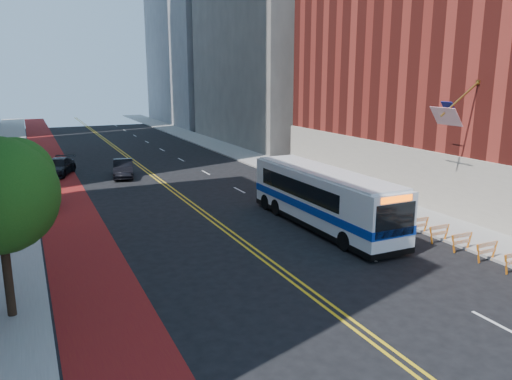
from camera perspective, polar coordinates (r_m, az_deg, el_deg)
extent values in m
plane|color=black|center=(19.09, 11.40, -15.10)|extent=(160.00, 160.00, 0.00)
cube|color=gray|center=(44.32, -26.70, 0.12)|extent=(4.00, 140.00, 0.15)
cube|color=gray|center=(49.57, 2.12, 2.76)|extent=(4.00, 140.00, 0.15)
cube|color=maroon|center=(44.35, -21.68, 0.51)|extent=(3.60, 140.00, 0.01)
cube|color=gold|center=(45.43, -11.69, 1.45)|extent=(0.14, 140.00, 0.01)
cube|color=gold|center=(45.52, -11.25, 1.49)|extent=(0.14, 140.00, 0.01)
cube|color=silver|center=(20.89, 25.81, -13.62)|extent=(0.14, 2.20, 0.01)
cube|color=silver|center=(26.13, 12.15, -7.22)|extent=(0.14, 2.20, 0.01)
cube|color=silver|center=(32.51, 3.66, -2.90)|extent=(0.14, 2.20, 0.01)
cube|color=silver|center=(39.49, -1.90, -0.01)|extent=(0.14, 2.20, 0.01)
cube|color=silver|center=(46.79, -5.76, 2.00)|extent=(0.14, 2.20, 0.01)
cube|color=silver|center=(54.29, -8.57, 3.45)|extent=(0.14, 2.20, 0.01)
cube|color=silver|center=(61.92, -10.70, 4.54)|extent=(0.14, 2.20, 0.01)
cube|color=silver|center=(69.63, -12.36, 5.39)|extent=(0.14, 2.20, 0.01)
cube|color=silver|center=(77.40, -13.69, 6.07)|extent=(0.14, 2.20, 0.01)
cube|color=silver|center=(85.21, -14.79, 6.61)|extent=(0.14, 2.20, 0.01)
cube|color=silver|center=(93.05, -15.70, 7.07)|extent=(0.14, 2.20, 0.01)
cube|color=silver|center=(100.92, -16.47, 7.45)|extent=(0.14, 2.20, 0.01)
cube|color=#9E9384|center=(35.83, 18.39, 1.23)|extent=(0.50, 36.00, 4.00)
cube|color=black|center=(32.15, 25.70, -2.36)|extent=(0.35, 2.80, 2.20)
cube|color=black|center=(36.80, 17.34, 0.17)|extent=(0.35, 2.80, 2.20)
cube|color=black|center=(42.10, 10.98, 2.10)|extent=(0.35, 2.80, 2.20)
cube|color=#A57F33|center=(32.39, 24.14, 11.19)|extent=(0.25, 0.25, 0.25)
cylinder|color=#A57F33|center=(31.41, 22.34, 9.68)|extent=(2.85, 0.12, 2.05)
cube|color=#B21419|center=(30.75, 20.89, 7.87)|extent=(0.75, 1.90, 1.05)
cube|color=navy|center=(31.42, 21.10, 8.95)|extent=(0.39, 0.85, 0.52)
cube|color=orange|center=(25.58, 26.67, -7.63)|extent=(0.32, 0.06, 0.99)
cube|color=orange|center=(26.49, 24.06, -6.68)|extent=(0.32, 0.06, 0.99)
cube|color=orange|center=(27.30, 25.59, -6.26)|extent=(0.32, 0.06, 0.99)
cube|color=orange|center=(26.77, 24.92, -5.66)|extent=(1.25, 0.05, 0.22)
cube|color=orange|center=(26.87, 24.85, -6.36)|extent=(1.25, 0.05, 0.18)
cube|color=orange|center=(27.45, 21.63, -5.78)|extent=(0.32, 0.06, 0.99)
cube|color=orange|center=(28.24, 23.18, -5.40)|extent=(0.32, 0.06, 0.99)
cube|color=orange|center=(27.72, 22.49, -4.80)|extent=(1.25, 0.05, 0.22)
cube|color=orange|center=(27.83, 22.43, -5.49)|extent=(1.25, 0.05, 0.18)
cube|color=orange|center=(28.47, 19.38, -4.93)|extent=(0.32, 0.06, 0.99)
cube|color=orange|center=(29.23, 20.93, -4.59)|extent=(0.32, 0.06, 0.99)
cube|color=orange|center=(28.73, 20.23, -4.00)|extent=(1.25, 0.05, 0.22)
cube|color=orange|center=(28.83, 20.18, -4.66)|extent=(1.25, 0.05, 0.18)
cube|color=orange|center=(29.53, 17.29, -4.13)|extent=(0.32, 0.06, 0.99)
cube|color=orange|center=(30.27, 18.85, -3.83)|extent=(0.32, 0.06, 0.99)
cube|color=orange|center=(29.79, 18.13, -3.25)|extent=(1.25, 0.05, 0.22)
cube|color=orange|center=(29.88, 18.09, -3.89)|extent=(1.25, 0.05, 0.18)
cube|color=orange|center=(30.64, 15.36, -3.39)|extent=(0.32, 0.06, 0.99)
cube|color=orange|center=(31.35, 16.90, -3.12)|extent=(0.32, 0.06, 0.99)
cube|color=orange|center=(30.88, 16.19, -2.54)|extent=(1.25, 0.05, 0.22)
cube|color=orange|center=(30.98, 16.15, -3.16)|extent=(1.25, 0.05, 0.18)
cylinder|color=black|center=(20.70, -26.51, -8.67)|extent=(0.32, 0.32, 3.20)
sphere|color=#123F0D|center=(20.12, -25.82, 1.50)|extent=(2.80, 2.80, 2.80)
cube|color=silver|center=(29.81, 7.70, -0.79)|extent=(2.87, 12.56, 2.98)
cube|color=#082D92|center=(29.92, 7.68, -1.62)|extent=(2.92, 12.60, 0.47)
cube|color=black|center=(30.38, 6.87, 0.45)|extent=(2.88, 8.80, 0.99)
cube|color=black|center=(24.97, 15.60, -3.33)|extent=(2.39, 0.14, 1.67)
cube|color=black|center=(34.95, 2.11, 2.11)|extent=(2.17, 0.13, 1.04)
cube|color=#FF5905|center=(24.70, 15.76, -1.01)|extent=(1.90, 0.11, 0.31)
cube|color=silver|center=(29.48, 7.79, 2.11)|extent=(2.73, 11.93, 0.13)
cube|color=black|center=(30.20, 7.62, -3.54)|extent=(2.91, 12.59, 0.31)
cylinder|color=black|center=(26.34, 10.17, -5.76)|extent=(0.33, 1.05, 1.04)
cylinder|color=black|center=(27.80, 14.31, -4.96)|extent=(0.33, 1.05, 1.04)
cylinder|color=black|center=(32.44, 2.41, -1.97)|extent=(0.33, 1.05, 1.04)
cylinder|color=black|center=(33.64, 6.11, -1.49)|extent=(0.33, 1.05, 1.04)
cylinder|color=black|center=(33.73, 1.20, -1.38)|extent=(0.33, 1.05, 1.04)
cylinder|color=black|center=(34.88, 4.82, -0.94)|extent=(0.33, 1.05, 1.04)
imported|color=black|center=(36.90, -22.84, -0.95)|extent=(1.90, 3.95, 1.30)
imported|color=black|center=(45.92, -14.92, 2.40)|extent=(2.52, 4.99, 1.57)
imported|color=black|center=(48.68, -21.67, 2.47)|extent=(3.83, 5.65, 1.52)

